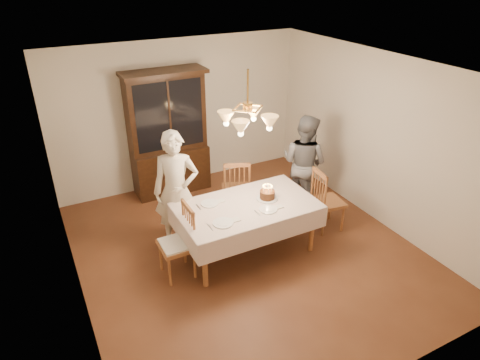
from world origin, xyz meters
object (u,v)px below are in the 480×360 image
dining_table (247,210)px  china_hutch (168,136)px  elderly_woman (176,191)px  chair_far_side (236,190)px  birthday_cake (267,195)px

dining_table → china_hutch: size_ratio=0.88×
china_hutch → elderly_woman: size_ratio=1.24×
elderly_woman → chair_far_side: bearing=40.4°
china_hutch → chair_far_side: bearing=-63.7°
chair_far_side → birthday_cake: 1.00m
dining_table → birthday_cake: size_ratio=6.33×
elderly_woman → china_hutch: bearing=98.1°
dining_table → chair_far_side: (0.32, 0.95, -0.24)m
dining_table → birthday_cake: 0.36m
birthday_cake → elderly_woman: bearing=151.7°
china_hutch → birthday_cake: 2.34m
birthday_cake → chair_far_side: bearing=90.8°
dining_table → elderly_woman: 1.01m
dining_table → chair_far_side: chair_far_side is taller
china_hutch → birthday_cake: bearing=-73.6°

